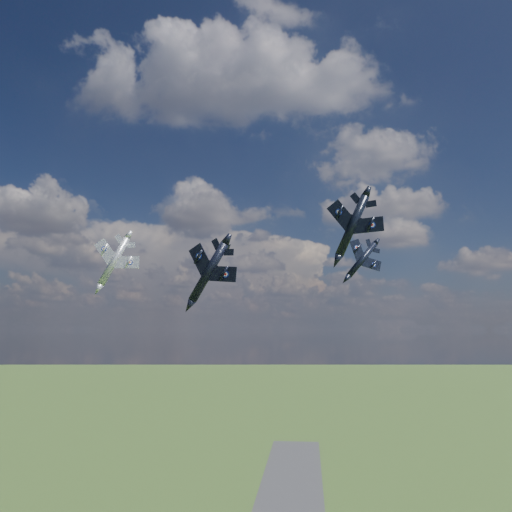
# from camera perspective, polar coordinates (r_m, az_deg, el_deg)

# --- Properties ---
(jet_lead_navy) EXTENTS (15.31, 18.27, 8.83)m
(jet_lead_navy) POSITION_cam_1_polar(r_m,az_deg,el_deg) (86.23, -5.44, -1.82)
(jet_lead_navy) COLOR black
(jet_right_navy) EXTENTS (12.34, 15.18, 6.66)m
(jet_right_navy) POSITION_cam_1_polar(r_m,az_deg,el_deg) (77.38, 10.95, 3.44)
(jet_right_navy) COLOR black
(jet_high_navy) EXTENTS (13.20, 15.64, 8.39)m
(jet_high_navy) POSITION_cam_1_polar(r_m,az_deg,el_deg) (109.11, 12.00, -0.43)
(jet_high_navy) COLOR black
(jet_left_silver) EXTENTS (13.49, 16.70, 7.63)m
(jet_left_silver) POSITION_cam_1_polar(r_m,az_deg,el_deg) (106.33, -15.93, -0.58)
(jet_left_silver) COLOR gray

